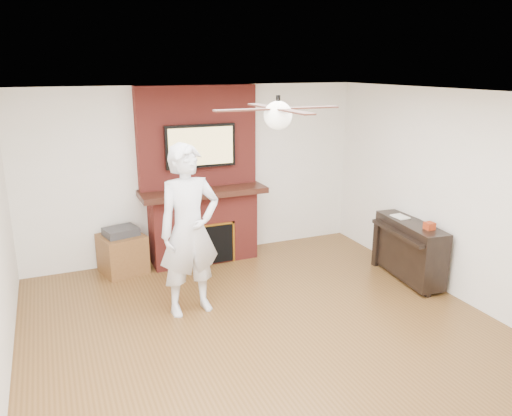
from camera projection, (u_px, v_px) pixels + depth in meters
name	position (u px, v px, depth m)	size (l,w,h in m)	color
room_shell	(277.00, 227.00, 4.82)	(5.36, 5.86, 2.86)	brown
fireplace	(201.00, 193.00, 7.15)	(1.78, 0.64, 2.50)	maroon
tv	(201.00, 146.00, 6.92)	(1.00, 0.08, 0.60)	black
ceiling_fan	(278.00, 114.00, 4.52)	(1.21, 1.21, 0.31)	black
person	(189.00, 231.00, 5.57)	(0.72, 0.48, 1.96)	silver
side_table	(122.00, 252.00, 6.85)	(0.67, 0.67, 0.64)	brown
piano	(409.00, 249.00, 6.59)	(0.57, 1.24, 0.88)	black
cable_box	(189.00, 188.00, 6.96)	(0.37, 0.21, 0.05)	silver
candle_orange	(204.00, 260.00, 7.18)	(0.08, 0.08, 0.13)	red
candle_green	(206.00, 261.00, 7.18)	(0.07, 0.07, 0.08)	#46732E
candle_cream	(217.00, 259.00, 7.23)	(0.08, 0.08, 0.11)	beige
candle_blue	(215.00, 258.00, 7.31)	(0.06, 0.06, 0.08)	#2F648D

